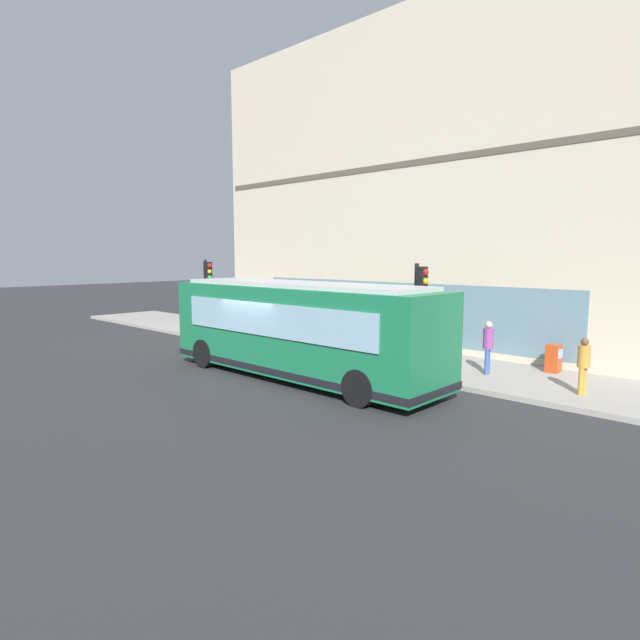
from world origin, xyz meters
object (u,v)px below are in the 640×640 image
pedestrian_near_hydrant (305,327)px  city_bus_nearside (299,330)px  traffic_light_near_corner (420,297)px  newspaper_vending_box (554,358)px  traffic_light_down_block (207,283)px  fire_hydrant (391,340)px  pedestrian_near_building_entrance (584,362)px  pedestrian_walking_along_curb (272,320)px  pedestrian_by_light_pole (488,344)px

pedestrian_near_hydrant → city_bus_nearside: bearing=-137.8°
traffic_light_near_corner → newspaper_vending_box: (3.21, -3.05, -2.00)m
traffic_light_near_corner → traffic_light_down_block: bearing=89.7°
fire_hydrant → pedestrian_near_building_entrance: size_ratio=0.47×
newspaper_vending_box → pedestrian_walking_along_curb: bearing=99.5°
fire_hydrant → pedestrian_by_light_pole: size_ratio=0.43×
traffic_light_near_corner → pedestrian_near_building_entrance: (0.93, -4.62, -1.56)m
city_bus_nearside → pedestrian_by_light_pole: bearing=-47.1°
pedestrian_near_hydrant → pedestrian_near_building_entrance: size_ratio=1.09×
city_bus_nearside → traffic_light_near_corner: traffic_light_near_corner is taller
pedestrian_by_light_pole → newspaper_vending_box: size_ratio=1.89×
pedestrian_near_hydrant → newspaper_vending_box: 8.98m
city_bus_nearside → newspaper_vending_box: city_bus_nearside is taller
city_bus_nearside → pedestrian_by_light_pole: city_bus_nearside is taller
traffic_light_near_corner → pedestrian_by_light_pole: (1.47, -1.62, -1.47)m
pedestrian_near_hydrant → pedestrian_by_light_pole: 7.16m
city_bus_nearside → fire_hydrant: bearing=4.5°
pedestrian_near_building_entrance → pedestrian_by_light_pole: bearing=79.7°
pedestrian_walking_along_curb → newspaper_vending_box: pedestrian_walking_along_curb is taller
traffic_light_down_block → pedestrian_near_building_entrance: (0.87, -16.29, -1.60)m
city_bus_nearside → traffic_light_down_block: size_ratio=2.81×
traffic_light_near_corner → traffic_light_down_block: (0.06, 11.67, 0.04)m
pedestrian_near_hydrant → pedestrian_walking_along_curb: (0.94, 3.06, -0.11)m
pedestrian_by_light_pole → pedestrian_walking_along_curb: bearing=91.1°
pedestrian_near_hydrant → pedestrian_walking_along_curb: bearing=72.9°
pedestrian_near_building_entrance → fire_hydrant: bearing=75.4°
pedestrian_near_hydrant → pedestrian_near_building_entrance: 10.08m
pedestrian_by_light_pole → newspaper_vending_box: (1.74, -1.43, -0.53)m
pedestrian_walking_along_curb → pedestrian_by_light_pole: 10.13m
traffic_light_down_block → pedestrian_near_hydrant: 6.41m
traffic_light_down_block → pedestrian_near_hydrant: (0.28, -6.23, -1.51)m
fire_hydrant → newspaper_vending_box: size_ratio=0.82×
city_bus_nearside → traffic_light_near_corner: 3.95m
pedestrian_near_building_entrance → pedestrian_by_light_pole: (0.54, 2.99, 0.09)m
pedestrian_near_building_entrance → traffic_light_near_corner: bearing=101.4°
city_bus_nearside → pedestrian_near_hydrant: 3.99m
traffic_light_near_corner → fire_hydrant: traffic_light_near_corner is taller
city_bus_nearside → pedestrian_walking_along_curb: city_bus_nearside is taller
fire_hydrant → pedestrian_walking_along_curb: (-1.70, 5.29, 0.51)m
fire_hydrant → traffic_light_down_block: bearing=109.1°
newspaper_vending_box → pedestrian_by_light_pole: bearing=140.6°
city_bus_nearside → traffic_light_down_block: (2.66, 8.89, 1.09)m
traffic_light_down_block → pedestrian_near_building_entrance: 16.39m
newspaper_vending_box → pedestrian_near_hydrant: bearing=108.7°
pedestrian_near_hydrant → traffic_light_down_block: bearing=92.5°
fire_hydrant → newspaper_vending_box: 6.27m
newspaper_vending_box → pedestrian_near_building_entrance: bearing=-145.5°
city_bus_nearside → pedestrian_near_building_entrance: bearing=-64.4°
traffic_light_near_corner → pedestrian_near_hydrant: (0.33, 5.44, -1.47)m
fire_hydrant → newspaper_vending_box: bearing=-87.9°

